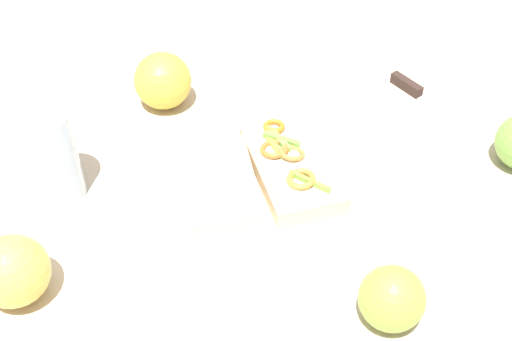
# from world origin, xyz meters

# --- Properties ---
(ground_plane) EXTENTS (2.00, 2.00, 0.00)m
(ground_plane) POSITION_xyz_m (0.00, 0.00, 0.00)
(ground_plane) COLOR #C2AF99
(ground_plane) RESTS_ON ground
(plate) EXTENTS (0.29, 0.29, 0.01)m
(plate) POSITION_xyz_m (0.00, 0.00, 0.01)
(plate) COLOR white
(plate) RESTS_ON ground_plane
(sandwich) EXTENTS (0.19, 0.13, 0.05)m
(sandwich) POSITION_xyz_m (0.01, -0.05, 0.03)
(sandwich) COLOR beige
(sandwich) RESTS_ON plate
(bread_slice_side) EXTENTS (0.16, 0.11, 0.02)m
(bread_slice_side) POSITION_xyz_m (-0.01, 0.05, 0.02)
(bread_slice_side) COLOR beige
(bread_slice_side) RESTS_ON plate
(apple_0) EXTENTS (0.11, 0.11, 0.08)m
(apple_0) POSITION_xyz_m (0.18, 0.13, 0.04)
(apple_0) COLOR gold
(apple_0) RESTS_ON ground_plane
(apple_2) EXTENTS (0.11, 0.11, 0.08)m
(apple_2) POSITION_xyz_m (-0.15, 0.26, 0.04)
(apple_2) COLOR #DEBC4D
(apple_2) RESTS_ON ground_plane
(apple_3) EXTENTS (0.10, 0.10, 0.07)m
(apple_3) POSITION_xyz_m (-0.20, -0.13, 0.03)
(apple_3) COLOR #8BAE40
(apple_3) RESTS_ON ground_plane
(drinking_glass) EXTENTS (0.07, 0.07, 0.12)m
(drinking_glass) POSITION_xyz_m (-0.00, 0.25, 0.06)
(drinking_glass) COLOR silver
(drinking_glass) RESTS_ON ground_plane
(knife) EXTENTS (0.11, 0.08, 0.02)m
(knife) POSITION_xyz_m (0.19, -0.24, 0.01)
(knife) COLOR silver
(knife) RESTS_ON ground_plane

